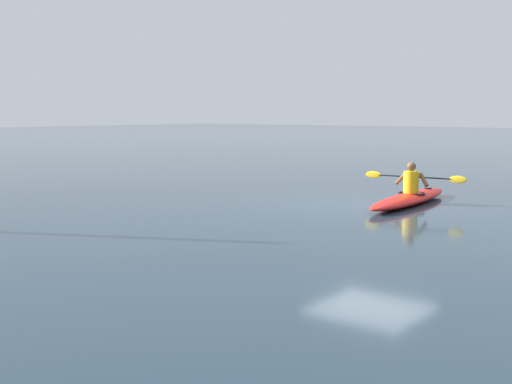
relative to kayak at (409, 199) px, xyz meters
The scene contains 3 objects.
ground_plane 0.86m from the kayak, 38.48° to the left, with size 160.00×160.00×0.00m, color #233847.
kayak is the anchor object (origin of this frame).
kayaker 0.44m from the kayak, 85.46° to the right, with size 2.44×0.49×0.72m.
Camera 1 is at (-7.08, 13.25, 2.09)m, focal length 45.39 mm.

